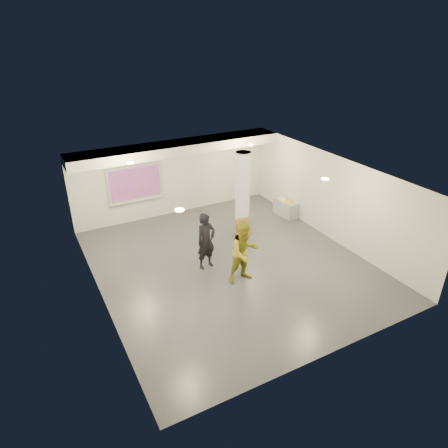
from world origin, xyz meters
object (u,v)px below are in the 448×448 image
woman (206,241)px  man (244,252)px  projection_screen (135,184)px  credenza (285,208)px  column (243,193)px

woman → man: man is taller
projection_screen → credenza: 5.92m
man → woman: bearing=119.2°
column → credenza: bearing=8.9°
projection_screen → man: bearing=-74.2°
credenza → woman: 4.88m
credenza → man: (-3.78, -3.11, 0.64)m
projection_screen → man: (1.54, -5.42, -0.57)m
projection_screen → man: size_ratio=1.10×
credenza → woman: (-4.44, -1.93, 0.60)m
projection_screen → man: projection_screen is taller
man → projection_screen: bearing=105.9°
woman → credenza: bearing=11.9°
projection_screen → credenza: projection_screen is taller
column → woman: size_ratio=1.65×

